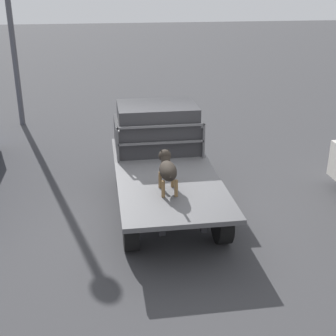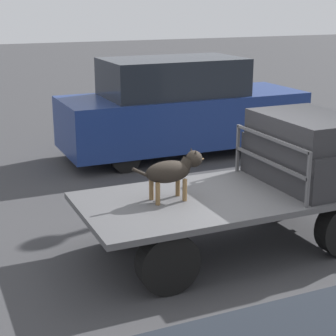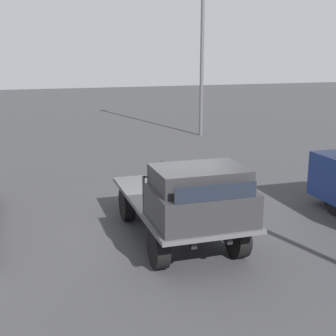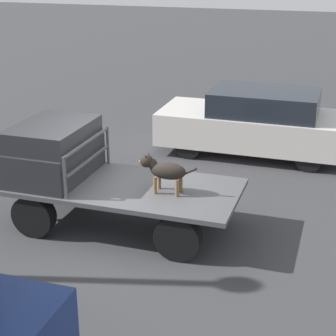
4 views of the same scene
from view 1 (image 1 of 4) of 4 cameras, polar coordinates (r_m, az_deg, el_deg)
ground_plane at (r=9.07m, az=-0.27°, el=-5.13°), size 80.00×80.00×0.00m
flatbed_truck at (r=8.82m, az=-0.28°, el=-1.72°), size 4.11×1.86×0.81m
truck_cab at (r=9.79m, az=-1.38°, el=4.97°), size 1.35×1.74×0.97m
truck_headboard at (r=9.11m, az=-0.82°, el=3.78°), size 0.04×1.74×0.72m
dog at (r=7.83m, az=-0.09°, el=-0.04°), size 1.01×0.29×0.66m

